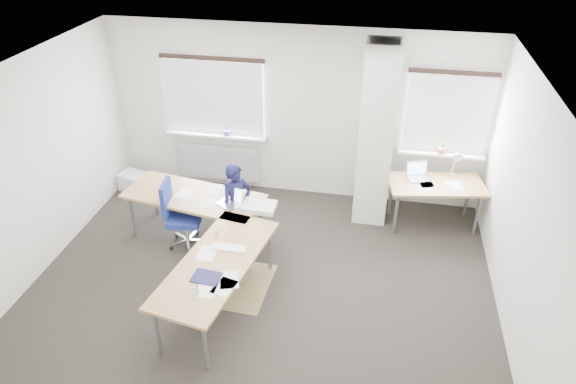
% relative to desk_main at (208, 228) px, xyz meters
% --- Properties ---
extents(ground, '(6.00, 6.00, 0.00)m').
position_rel_desk_main_xyz_m(ground, '(0.74, -0.23, -0.69)').
color(ground, black).
rests_on(ground, ground).
extents(room_shell, '(6.04, 5.04, 2.82)m').
position_rel_desk_main_xyz_m(room_shell, '(0.92, 0.22, 1.05)').
color(room_shell, beige).
rests_on(room_shell, ground).
extents(floor_mat, '(1.23, 1.06, 0.01)m').
position_rel_desk_main_xyz_m(floor_mat, '(0.26, -0.23, -0.69)').
color(floor_mat, olive).
rests_on(floor_mat, ground).
extents(white_crate, '(0.56, 0.46, 0.29)m').
position_rel_desk_main_xyz_m(white_crate, '(-1.96, 1.79, -0.55)').
color(white_crate, white).
rests_on(white_crate, ground).
extents(desk_main, '(2.40, 2.98, 0.96)m').
position_rel_desk_main_xyz_m(desk_main, '(0.00, 0.00, 0.00)').
color(desk_main, olive).
rests_on(desk_main, ground).
extents(desk_side, '(1.50, 0.93, 1.22)m').
position_rel_desk_main_xyz_m(desk_side, '(2.99, 1.68, -0.01)').
color(desk_side, olive).
rests_on(desk_side, ground).
extents(task_chair, '(0.57, 0.56, 1.05)m').
position_rel_desk_main_xyz_m(task_chair, '(-0.56, 0.46, -0.40)').
color(task_chair, navy).
rests_on(task_chair, ground).
extents(person, '(0.54, 0.54, 1.26)m').
position_rel_desk_main_xyz_m(person, '(0.19, 0.70, -0.06)').
color(person, black).
rests_on(person, ground).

